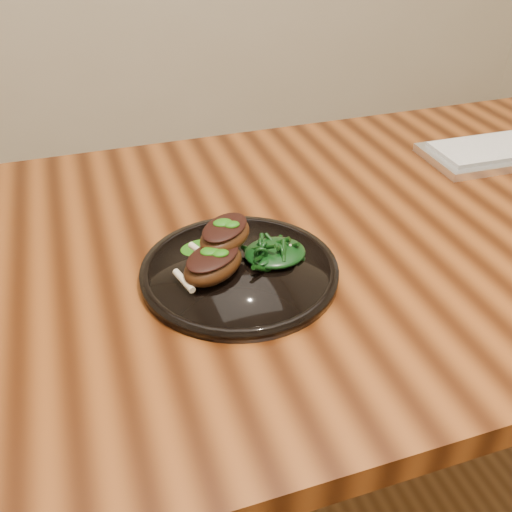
% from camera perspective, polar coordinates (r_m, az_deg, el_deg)
% --- Properties ---
extents(desk, '(1.60, 0.80, 0.75)m').
position_cam_1_polar(desk, '(0.95, 9.74, -0.88)').
color(desk, '#371606').
rests_on(desk, ground).
extents(plate, '(0.27, 0.27, 0.02)m').
position_cam_1_polar(plate, '(0.77, -1.66, -1.48)').
color(plate, black).
rests_on(plate, desk).
extents(lamb_chop_front, '(0.11, 0.10, 0.04)m').
position_cam_1_polar(lamb_chop_front, '(0.74, -4.35, -0.73)').
color(lamb_chop_front, '#3B1D0B').
rests_on(lamb_chop_front, plate).
extents(lamb_chop_back, '(0.10, 0.10, 0.04)m').
position_cam_1_polar(lamb_chop_back, '(0.76, -3.16, 2.17)').
color(lamb_chop_back, '#3B1D0B').
rests_on(lamb_chop_back, plate).
extents(herb_smear, '(0.07, 0.05, 0.00)m').
position_cam_1_polar(herb_smear, '(0.80, -5.14, 0.86)').
color(herb_smear, '#124F08').
rests_on(herb_smear, plate).
extents(greens_heap, '(0.09, 0.08, 0.03)m').
position_cam_1_polar(greens_heap, '(0.77, 1.92, 0.69)').
color(greens_heap, black).
rests_on(greens_heap, plate).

